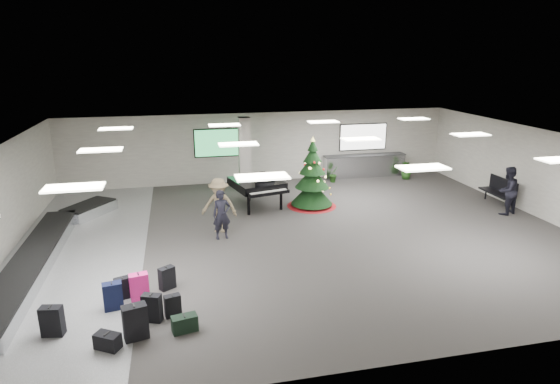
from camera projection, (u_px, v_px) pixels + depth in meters
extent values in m
plane|color=#34312F|center=(300.00, 234.00, 15.65)|extent=(18.00, 18.00, 0.00)
cube|color=#A29B94|center=(262.00, 147.00, 21.73)|extent=(18.00, 0.02, 3.20)
cube|color=#A29B94|center=(399.00, 292.00, 8.64)|extent=(18.00, 0.02, 3.20)
cube|color=#A29B94|center=(539.00, 173.00, 17.07)|extent=(0.02, 14.00, 3.20)
cube|color=silver|center=(301.00, 140.00, 14.73)|extent=(18.00, 14.00, 0.02)
cube|color=slate|center=(77.00, 253.00, 14.18)|extent=(4.00, 14.00, 0.01)
cube|color=#BCB4AC|center=(245.00, 154.00, 20.21)|extent=(0.50, 0.50, 3.20)
cube|color=green|center=(218.00, 143.00, 21.18)|extent=(2.20, 0.08, 1.30)
cube|color=white|center=(363.00, 137.00, 22.64)|extent=(2.40, 0.08, 1.30)
cube|color=white|center=(74.00, 187.00, 9.75)|extent=(1.20, 0.60, 0.04)
cube|color=white|center=(101.00, 150.00, 13.49)|extent=(1.20, 0.60, 0.04)
cube|color=white|center=(116.00, 129.00, 17.23)|extent=(1.20, 0.60, 0.04)
cube|color=white|center=(262.00, 177.00, 10.59)|extent=(1.20, 0.60, 0.04)
cube|color=white|center=(238.00, 144.00, 14.32)|extent=(1.20, 0.60, 0.04)
cube|color=white|center=(224.00, 125.00, 18.06)|extent=(1.20, 0.60, 0.04)
cube|color=white|center=(423.00, 168.00, 11.42)|extent=(1.20, 0.60, 0.04)
cube|color=white|center=(361.00, 139.00, 15.16)|extent=(1.20, 0.60, 0.04)
cube|color=white|center=(323.00, 122.00, 18.90)|extent=(1.20, 0.60, 0.04)
cube|color=white|center=(470.00, 134.00, 16.00)|extent=(1.20, 0.60, 0.04)
cube|color=white|center=(414.00, 119.00, 19.74)|extent=(1.20, 0.60, 0.04)
cube|color=silver|center=(31.00, 264.00, 12.98)|extent=(1.00, 8.00, 0.38)
cube|color=black|center=(30.00, 257.00, 12.92)|extent=(0.95, 7.90, 0.05)
cube|color=silver|center=(89.00, 210.00, 17.45)|extent=(1.97, 2.21, 0.38)
cube|color=black|center=(88.00, 205.00, 17.39)|extent=(1.87, 2.10, 0.05)
cube|color=silver|center=(364.00, 166.00, 22.76)|extent=(4.00, 0.60, 1.05)
cube|color=#29292B|center=(365.00, 155.00, 22.60)|extent=(4.05, 0.65, 0.04)
cube|color=black|center=(135.00, 322.00, 9.85)|extent=(0.56, 0.40, 0.78)
cube|color=black|center=(134.00, 305.00, 9.73)|extent=(0.08, 0.17, 0.02)
cube|color=black|center=(152.00, 308.00, 10.52)|extent=(0.47, 0.36, 0.65)
cube|color=black|center=(151.00, 294.00, 10.42)|extent=(0.08, 0.13, 0.02)
cube|color=#F31F83|center=(139.00, 287.00, 11.41)|extent=(0.48, 0.33, 0.69)
cube|color=black|center=(138.00, 274.00, 11.31)|extent=(0.06, 0.15, 0.02)
cube|color=black|center=(167.00, 278.00, 11.97)|extent=(0.45, 0.40, 0.59)
cube|color=black|center=(166.00, 267.00, 11.88)|extent=(0.10, 0.13, 0.02)
cube|color=black|center=(113.00, 296.00, 11.00)|extent=(0.48, 0.33, 0.68)
cube|color=black|center=(111.00, 283.00, 10.90)|extent=(0.05, 0.16, 0.02)
cube|color=black|center=(52.00, 321.00, 9.98)|extent=(0.49, 0.33, 0.68)
cube|color=black|center=(50.00, 307.00, 9.88)|extent=(0.06, 0.15, 0.02)
cube|color=black|center=(185.00, 323.00, 10.17)|extent=(0.59, 0.38, 0.37)
cube|color=black|center=(184.00, 316.00, 10.12)|extent=(0.06, 0.17, 0.02)
cube|color=black|center=(173.00, 306.00, 10.73)|extent=(0.40, 0.28, 0.53)
cube|color=black|center=(172.00, 295.00, 10.65)|extent=(0.06, 0.12, 0.02)
cube|color=black|center=(123.00, 288.00, 11.50)|extent=(0.43, 0.33, 0.55)
cube|color=black|center=(122.00, 278.00, 11.42)|extent=(0.07, 0.13, 0.02)
cube|color=black|center=(108.00, 341.00, 9.57)|extent=(0.59, 0.51, 0.34)
cube|color=black|center=(107.00, 334.00, 9.52)|extent=(0.11, 0.16, 0.02)
cone|color=maroon|center=(312.00, 204.00, 18.50)|extent=(1.95, 1.95, 0.12)
cylinder|color=#3F2819|center=(312.00, 200.00, 18.44)|extent=(0.12, 0.12, 0.51)
cone|color=black|center=(312.00, 192.00, 18.35)|extent=(1.64, 1.64, 0.92)
cone|color=black|center=(312.00, 177.00, 18.18)|extent=(1.33, 1.33, 0.82)
cone|color=black|center=(312.00, 164.00, 18.03)|extent=(1.03, 1.03, 0.72)
cone|color=black|center=(313.00, 154.00, 17.91)|extent=(0.72, 0.72, 0.62)
cone|color=black|center=(313.00, 145.00, 17.81)|extent=(0.41, 0.41, 0.46)
cone|color=#FFE566|center=(313.00, 139.00, 17.74)|extent=(0.16, 0.16, 0.18)
cube|color=black|center=(257.00, 184.00, 18.22)|extent=(2.15, 2.32, 0.31)
cube|color=black|center=(268.00, 193.00, 17.33)|extent=(1.66, 0.71, 0.11)
cube|color=white|center=(268.00, 192.00, 17.28)|extent=(1.46, 0.49, 0.02)
cube|color=black|center=(265.00, 183.00, 17.48)|extent=(0.77, 0.22, 0.25)
cylinder|color=black|center=(249.00, 205.00, 17.41)|extent=(0.11, 0.11, 0.76)
cylinder|color=black|center=(281.00, 200.00, 17.98)|extent=(0.11, 0.11, 0.76)
cylinder|color=black|center=(249.00, 192.00, 19.05)|extent=(0.11, 0.11, 0.76)
cube|color=black|center=(497.00, 193.00, 18.64)|extent=(0.58, 1.65, 0.07)
cylinder|color=black|center=(507.00, 204.00, 18.09)|extent=(0.07, 0.07, 0.44)
cylinder|color=black|center=(486.00, 194.00, 19.32)|extent=(0.07, 0.07, 0.44)
cube|color=black|center=(503.00, 185.00, 18.60)|extent=(0.08, 1.64, 0.55)
imported|color=black|center=(222.00, 215.00, 15.07)|extent=(0.64, 0.46, 1.63)
imported|color=#877353|center=(219.00, 205.00, 15.64)|extent=(1.37, 1.08, 1.86)
imported|color=black|center=(507.00, 191.00, 17.34)|extent=(1.06, 0.93, 1.83)
imported|color=#153B13|center=(334.00, 174.00, 21.81)|extent=(0.54, 0.50, 0.78)
imported|color=#153B13|center=(406.00, 170.00, 22.33)|extent=(0.69, 0.69, 0.87)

